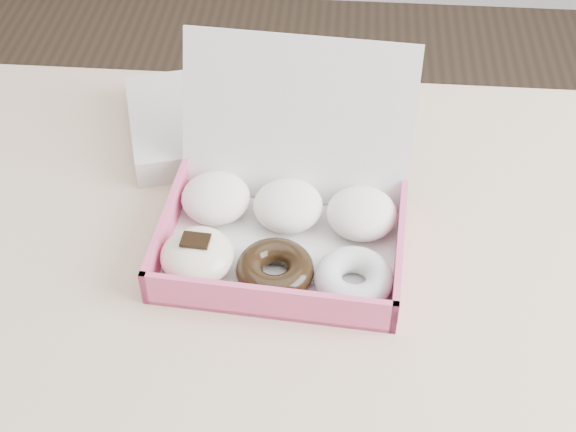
{
  "coord_description": "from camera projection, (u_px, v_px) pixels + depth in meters",
  "views": [
    {
      "loc": [
        0.02,
        -0.66,
        1.48
      ],
      "look_at": [
        -0.03,
        0.03,
        0.81
      ],
      "focal_mm": 50.0,
      "sensor_mm": 36.0,
      "label": 1
    }
  ],
  "objects": [
    {
      "name": "table",
      "position": [
        311.0,
        306.0,
        1.04
      ],
      "size": [
        1.2,
        0.8,
        0.75
      ],
      "color": "#D1B089",
      "rests_on": "ground"
    },
    {
      "name": "newspapers",
      "position": [
        222.0,
        118.0,
        1.16
      ],
      "size": [
        0.31,
        0.27,
        0.04
      ],
      "primitive_type": "cube",
      "rotation": [
        0.0,
        0.0,
        0.29
      ],
      "color": "silver",
      "rests_on": "table"
    },
    {
      "name": "donut_box",
      "position": [
        281.0,
        222.0,
        0.99
      ],
      "size": [
        0.31,
        0.3,
        0.21
      ],
      "rotation": [
        0.0,
        0.0,
        -0.07
      ],
      "color": "silver",
      "rests_on": "table"
    }
  ]
}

